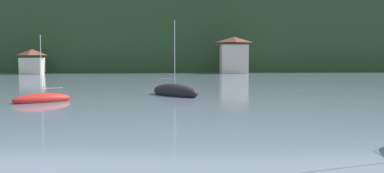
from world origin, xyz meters
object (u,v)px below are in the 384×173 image
at_px(shore_building_westcentral, 234,56).
at_px(sailboat_far_11, 175,92).
at_px(shore_building_west, 32,62).
at_px(sailboat_mid_2, 42,99).

distance_m(shore_building_westcentral, sailboat_far_11, 53.12).
xyz_separation_m(shore_building_westcentral, sailboat_far_11, (-15.60, -50.64, -3.73)).
xyz_separation_m(shore_building_west, sailboat_mid_2, (18.34, -55.38, -2.47)).
height_order(shore_building_west, sailboat_mid_2, sailboat_mid_2).
distance_m(shore_building_west, shore_building_westcentral, 45.49).
bearing_deg(sailboat_mid_2, sailboat_far_11, 170.05).
height_order(sailboat_mid_2, sailboat_far_11, sailboat_far_11).
height_order(shore_building_westcentral, sailboat_mid_2, shore_building_westcentral).
bearing_deg(sailboat_mid_2, shore_building_west, -103.64).
relative_size(shore_building_west, shore_building_westcentral, 0.66).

